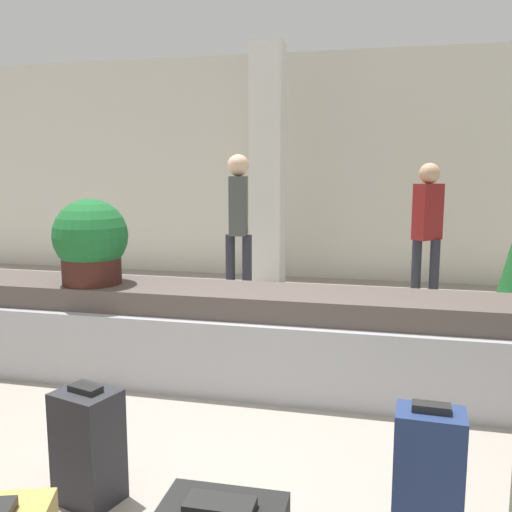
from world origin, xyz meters
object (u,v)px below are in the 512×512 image
pillar (268,167)px  traveler_1 (427,223)px  suitcase_6 (427,502)px  suitcase_0 (88,446)px  potted_plant_0 (91,242)px  traveler_2 (238,216)px

pillar → traveler_1: (2.03, -0.86, -0.62)m
pillar → suitcase_6: size_ratio=4.27×
pillar → suitcase_6: bearing=-71.8°
traveler_1 → suitcase_0: bearing=-158.3°
suitcase_0 → traveler_1: (1.77, 4.38, 0.70)m
suitcase_0 → suitcase_6: 1.56m
traveler_1 → potted_plant_0: bearing=-179.7°
pillar → potted_plant_0: (-0.60, -3.63, -0.57)m
pillar → suitcase_0: pillar is taller
traveler_2 → suitcase_0: bearing=176.9°
suitcase_6 → traveler_1: traveler_1 is taller
pillar → suitcase_0: (0.26, -5.24, -1.32)m
traveler_1 → traveler_2: (-2.09, -0.43, 0.07)m
suitcase_6 → traveler_2: traveler_2 is taller
potted_plant_0 → traveler_1: traveler_1 is taller
traveler_2 → pillar: bearing=-10.4°
suitcase_0 → suitcase_6: bearing=7.6°
suitcase_0 → suitcase_6: size_ratio=0.78×
suitcase_6 → potted_plant_0: bearing=145.1°
traveler_1 → traveler_2: 2.14m
suitcase_6 → potted_plant_0: (-2.40, 1.85, 0.67)m
suitcase_0 → traveler_1: traveler_1 is taller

